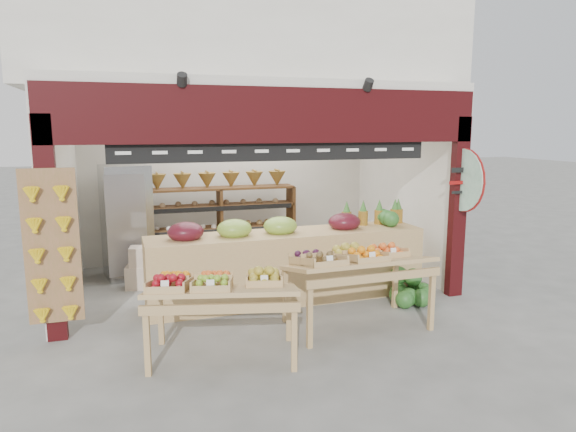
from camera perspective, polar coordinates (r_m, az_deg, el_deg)
The scene contains 11 objects.
ground at distance 8.03m, azimuth -3.18°, elevation -8.32°, with size 60.00×60.00×0.00m, color slate.
shop_structure at distance 9.32m, azimuth -6.02°, elevation 18.53°, with size 6.36×5.12×5.40m.
banana_board at distance 6.44m, azimuth -24.76°, elevation -3.49°, with size 0.60×0.15×1.80m.
gift_sign at distance 7.82m, azimuth 18.90°, elevation 3.79°, with size 0.04×0.93×0.92m.
back_shelving at distance 9.28m, azimuth -7.59°, elevation 1.11°, with size 2.73×0.45×1.71m.
refrigerator at distance 8.99m, azimuth -17.48°, elevation -0.59°, with size 0.74×0.74×1.89m, color #ABADB2.
cardboard_stack at distance 8.43m, azimuth -14.39°, elevation -6.02°, with size 1.03×0.74×0.66m.
mid_counter at distance 7.50m, azimuth -0.14°, elevation -5.26°, with size 4.04×0.86×1.24m.
display_table_left at distance 5.66m, azimuth -8.38°, elevation -7.79°, with size 1.77×1.25×1.03m.
display_table_right at distance 6.48m, azimuth 7.08°, elevation -4.91°, with size 1.77×1.02×1.10m.
watermelon_pile at distance 7.67m, azimuth 13.49°, elevation -8.07°, with size 0.70×0.65×0.50m.
Camera 1 is at (-1.87, -7.41, 2.49)m, focal length 32.00 mm.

